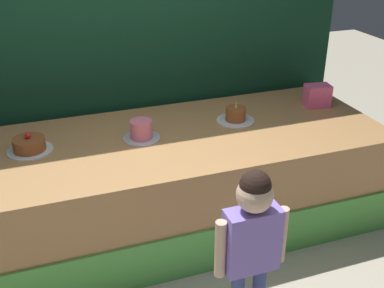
# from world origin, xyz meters

# --- Properties ---
(ground_plane) EXTENTS (12.00, 12.00, 0.00)m
(ground_plane) POSITION_xyz_m (0.00, 0.00, 0.00)
(ground_plane) COLOR #BCB29E
(stage_platform) EXTENTS (3.77, 1.29, 0.80)m
(stage_platform) POSITION_xyz_m (0.00, 0.63, 0.40)
(stage_platform) COLOR #B27F4C
(stage_platform) RESTS_ON ground_plane
(curtain_backdrop) EXTENTS (4.05, 0.08, 2.89)m
(curtain_backdrop) POSITION_xyz_m (0.00, 1.37, 1.44)
(curtain_backdrop) COLOR #113823
(curtain_backdrop) RESTS_ON ground_plane
(child_figure) EXTENTS (0.44, 0.20, 1.14)m
(child_figure) POSITION_xyz_m (0.31, -0.59, 0.74)
(child_figure) COLOR #3F4C8C
(child_figure) RESTS_ON ground_plane
(pink_box) EXTENTS (0.23, 0.17, 0.19)m
(pink_box) POSITION_xyz_m (1.60, 0.80, 0.90)
(pink_box) COLOR pink
(pink_box) RESTS_ON stage_platform
(cake_left) EXTENTS (0.32, 0.32, 0.14)m
(cake_left) POSITION_xyz_m (-0.80, 0.74, 0.85)
(cake_left) COLOR silver
(cake_left) RESTS_ON stage_platform
(cake_center) EXTENTS (0.28, 0.28, 0.15)m
(cake_center) POSITION_xyz_m (0.00, 0.67, 0.87)
(cake_center) COLOR silver
(cake_center) RESTS_ON stage_platform
(cake_right) EXTENTS (0.31, 0.31, 0.18)m
(cake_right) POSITION_xyz_m (0.80, 0.74, 0.85)
(cake_right) COLOR silver
(cake_right) RESTS_ON stage_platform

